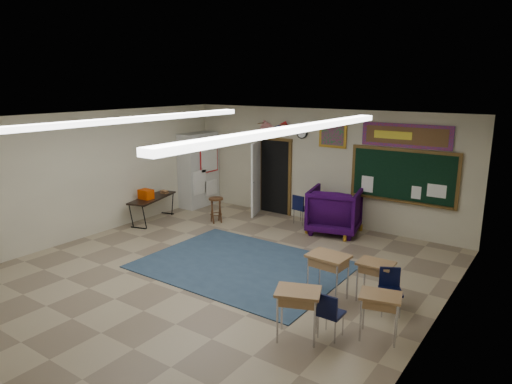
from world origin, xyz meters
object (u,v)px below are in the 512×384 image
Objects in this scene: folding_table at (153,208)px; student_desk_front_left at (328,274)px; wingback_armchair at (335,210)px; student_desk_front_right at (375,279)px; wooden_stool at (216,210)px.

student_desk_front_left is at bearing -29.22° from folding_table.
wingback_armchair is 1.54× the size of student_desk_front_left.
wingback_armchair is 0.73× the size of folding_table.
wingback_armchair is 3.69m from student_desk_front_left.
wingback_armchair reaches higher than student_desk_front_right.
student_desk_front_right is (2.18, -2.99, -0.17)m from wingback_armchair.
wooden_stool is at bearing 6.87° from wingback_armchair.
student_desk_front_left is (1.49, -3.38, -0.11)m from wingback_armchair.
folding_table is at bearing 170.09° from student_desk_front_right.
student_desk_front_left is at bearing -151.76° from student_desk_front_right.
wingback_armchair is at bearing 8.16° from folding_table.
wingback_armchair is at bearing 125.08° from student_desk_front_right.
folding_table is at bearing 169.84° from student_desk_front_left.
wingback_armchair reaches higher than folding_table.
folding_table is 1.73m from wooden_stool.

